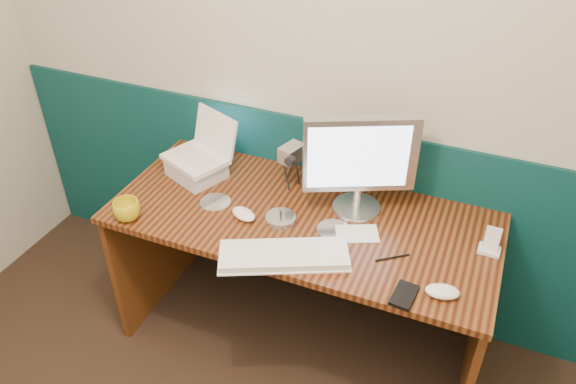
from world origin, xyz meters
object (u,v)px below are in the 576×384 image
at_px(laptop, 193,140).
at_px(monitor, 360,164).
at_px(desk, 301,281).
at_px(camcorder, 292,169).
at_px(mug, 127,210).
at_px(keyboard, 284,256).

xyz_separation_m(laptop, monitor, (0.75, 0.04, 0.04)).
relative_size(desk, camcorder, 9.02).
bearing_deg(mug, laptop, 75.37).
bearing_deg(keyboard, laptop, 123.31).
distance_m(monitor, mug, 0.96).
relative_size(desk, keyboard, 3.32).
bearing_deg(laptop, keyboard, -8.94).
height_order(laptop, mug, laptop).
relative_size(desk, monitor, 3.56).
bearing_deg(desk, monitor, 33.77).
bearing_deg(laptop, mug, -81.83).
bearing_deg(mug, monitor, 26.51).
bearing_deg(camcorder, mug, -120.12).
relative_size(laptop, mug, 2.40).
xyz_separation_m(desk, mug, (-0.65, -0.29, 0.42)).
xyz_separation_m(laptop, camcorder, (0.43, 0.10, -0.10)).
height_order(keyboard, mug, mug).
distance_m(desk, keyboard, 0.47).
distance_m(desk, mug, 0.83).
distance_m(laptop, mug, 0.42).
relative_size(laptop, camcorder, 1.49).
distance_m(desk, monitor, 0.64).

